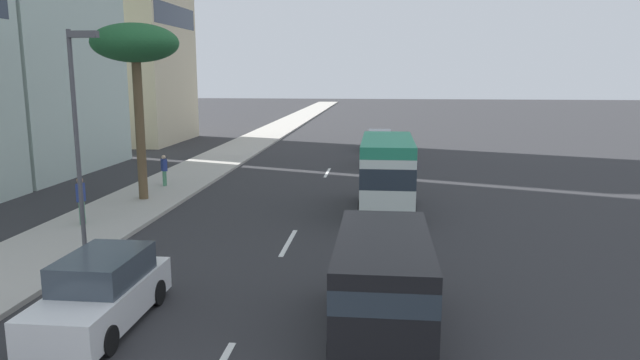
{
  "coord_description": "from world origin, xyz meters",
  "views": [
    {
      "loc": [
        -5.9,
        -3.14,
        5.79
      ],
      "look_at": [
        15.97,
        -0.81,
        1.73
      ],
      "focal_mm": 32.44,
      "sensor_mm": 36.0,
      "label": 1
    }
  ],
  "objects_px": {
    "pedestrian_near_lamp": "(81,198)",
    "palm_tree": "(135,47)",
    "minibus_second": "(387,172)",
    "van_fourth": "(383,278)",
    "car_third": "(379,141)",
    "car_fifth": "(386,153)",
    "pedestrian_mid_block": "(164,169)",
    "car_lead": "(102,293)",
    "street_lamp": "(78,119)"
  },
  "relations": [
    {
      "from": "pedestrian_near_lamp",
      "to": "palm_tree",
      "type": "bearing_deg",
      "value": 172.87
    },
    {
      "from": "minibus_second",
      "to": "van_fourth",
      "type": "distance_m",
      "value": 11.91
    },
    {
      "from": "car_third",
      "to": "van_fourth",
      "type": "relative_size",
      "value": 0.87
    },
    {
      "from": "pedestrian_near_lamp",
      "to": "palm_tree",
      "type": "relative_size",
      "value": 0.23
    },
    {
      "from": "car_fifth",
      "to": "pedestrian_mid_block",
      "type": "relative_size",
      "value": 2.93
    },
    {
      "from": "car_fifth",
      "to": "pedestrian_mid_block",
      "type": "distance_m",
      "value": 14.39
    },
    {
      "from": "palm_tree",
      "to": "car_third",
      "type": "bearing_deg",
      "value": -28.66
    },
    {
      "from": "car_third",
      "to": "van_fourth",
      "type": "xyz_separation_m",
      "value": [
        -32.02,
        -0.23,
        0.55
      ]
    },
    {
      "from": "minibus_second",
      "to": "car_third",
      "type": "bearing_deg",
      "value": 1.14
    },
    {
      "from": "pedestrian_mid_block",
      "to": "car_fifth",
      "type": "bearing_deg",
      "value": 85.38
    },
    {
      "from": "van_fourth",
      "to": "car_third",
      "type": "bearing_deg",
      "value": 0.41
    },
    {
      "from": "car_third",
      "to": "car_fifth",
      "type": "bearing_deg",
      "value": -176.42
    },
    {
      "from": "pedestrian_near_lamp",
      "to": "pedestrian_mid_block",
      "type": "xyz_separation_m",
      "value": [
        7.73,
        -0.29,
        -0.15
      ]
    },
    {
      "from": "car_lead",
      "to": "palm_tree",
      "type": "relative_size",
      "value": 0.56
    },
    {
      "from": "palm_tree",
      "to": "street_lamp",
      "type": "xyz_separation_m",
      "value": [
        -8.1,
        -1.57,
        -2.54
      ]
    },
    {
      "from": "palm_tree",
      "to": "car_fifth",
      "type": "bearing_deg",
      "value": -42.83
    },
    {
      "from": "car_lead",
      "to": "car_third",
      "type": "relative_size",
      "value": 1.0
    },
    {
      "from": "pedestrian_near_lamp",
      "to": "pedestrian_mid_block",
      "type": "height_order",
      "value": "pedestrian_near_lamp"
    },
    {
      "from": "van_fourth",
      "to": "street_lamp",
      "type": "height_order",
      "value": "street_lamp"
    },
    {
      "from": "pedestrian_near_lamp",
      "to": "palm_tree",
      "type": "distance_m",
      "value": 7.44
    },
    {
      "from": "car_third",
      "to": "pedestrian_near_lamp",
      "type": "distance_m",
      "value": 26.58
    },
    {
      "from": "car_third",
      "to": "pedestrian_near_lamp",
      "type": "xyz_separation_m",
      "value": [
        -24.13,
        11.12,
        0.43
      ]
    },
    {
      "from": "pedestrian_mid_block",
      "to": "palm_tree",
      "type": "relative_size",
      "value": 0.2
    },
    {
      "from": "minibus_second",
      "to": "pedestrian_mid_block",
      "type": "height_order",
      "value": "minibus_second"
    },
    {
      "from": "pedestrian_mid_block",
      "to": "street_lamp",
      "type": "distance_m",
      "value": 11.83
    },
    {
      "from": "car_third",
      "to": "car_fifth",
      "type": "distance_m",
      "value": 7.51
    },
    {
      "from": "car_fifth",
      "to": "pedestrian_mid_block",
      "type": "height_order",
      "value": "pedestrian_mid_block"
    },
    {
      "from": "car_lead",
      "to": "car_third",
      "type": "xyz_separation_m",
      "value": [
        32.3,
        -6.26,
        -0.05
      ]
    },
    {
      "from": "minibus_second",
      "to": "palm_tree",
      "type": "height_order",
      "value": "palm_tree"
    },
    {
      "from": "pedestrian_near_lamp",
      "to": "car_third",
      "type": "bearing_deg",
      "value": 153.84
    },
    {
      "from": "street_lamp",
      "to": "car_lead",
      "type": "bearing_deg",
      "value": -148.97
    },
    {
      "from": "car_lead",
      "to": "pedestrian_mid_block",
      "type": "height_order",
      "value": "pedestrian_mid_block"
    },
    {
      "from": "pedestrian_near_lamp",
      "to": "minibus_second",
      "type": "bearing_deg",
      "value": 107.78
    },
    {
      "from": "car_lead",
      "to": "pedestrian_mid_block",
      "type": "bearing_deg",
      "value": -163.94
    },
    {
      "from": "palm_tree",
      "to": "pedestrian_mid_block",
      "type": "bearing_deg",
      "value": 3.3
    },
    {
      "from": "minibus_second",
      "to": "car_lead",
      "type": "bearing_deg",
      "value": 151.32
    },
    {
      "from": "car_lead",
      "to": "minibus_second",
      "type": "bearing_deg",
      "value": 151.32
    },
    {
      "from": "car_third",
      "to": "pedestrian_mid_block",
      "type": "height_order",
      "value": "pedestrian_mid_block"
    },
    {
      "from": "car_lead",
      "to": "palm_tree",
      "type": "xyz_separation_m",
      "value": [
        12.8,
        4.4,
        6.17
      ]
    },
    {
      "from": "car_third",
      "to": "car_fifth",
      "type": "relative_size",
      "value": 0.94
    },
    {
      "from": "pedestrian_mid_block",
      "to": "minibus_second",
      "type": "bearing_deg",
      "value": 28.82
    },
    {
      "from": "car_third",
      "to": "car_fifth",
      "type": "xyz_separation_m",
      "value": [
        -7.49,
        -0.47,
        0.04
      ]
    },
    {
      "from": "van_fourth",
      "to": "palm_tree",
      "type": "distance_m",
      "value": 17.54
    },
    {
      "from": "minibus_second",
      "to": "pedestrian_near_lamp",
      "type": "relative_size",
      "value": 3.4
    },
    {
      "from": "car_lead",
      "to": "car_third",
      "type": "distance_m",
      "value": 32.9
    },
    {
      "from": "minibus_second",
      "to": "van_fourth",
      "type": "relative_size",
      "value": 1.24
    },
    {
      "from": "pedestrian_mid_block",
      "to": "car_third",
      "type": "bearing_deg",
      "value": 103.69
    },
    {
      "from": "street_lamp",
      "to": "car_third",
      "type": "bearing_deg",
      "value": -18.23
    },
    {
      "from": "palm_tree",
      "to": "pedestrian_near_lamp",
      "type": "bearing_deg",
      "value": 174.29
    },
    {
      "from": "car_lead",
      "to": "minibus_second",
      "type": "distance_m",
      "value": 13.91
    }
  ]
}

